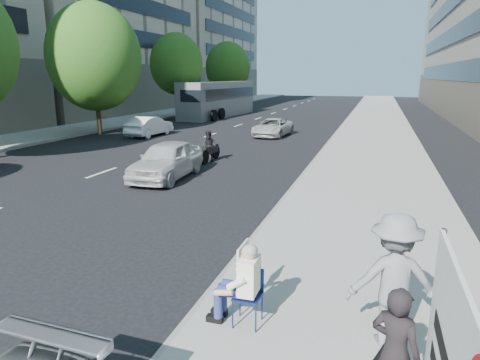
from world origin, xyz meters
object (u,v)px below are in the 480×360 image
at_px(seated_protester, 241,279).
at_px(pedestrian_woman, 395,353).
at_px(white_sedan_far, 273,127).
at_px(bus, 218,99).
at_px(white_sedan_near, 167,160).
at_px(jogger, 393,280).
at_px(motorcycle, 209,148).
at_px(white_sedan_mid, 149,126).

distance_m(seated_protester, pedestrian_woman, 2.49).
bearing_deg(pedestrian_woman, white_sedan_far, -47.26).
relative_size(white_sedan_far, bus, 0.33).
bearing_deg(white_sedan_near, pedestrian_woman, -53.69).
distance_m(jogger, white_sedan_near, 11.79).
bearing_deg(white_sedan_near, motorcycle, 82.55).
relative_size(seated_protester, motorcycle, 0.64).
bearing_deg(white_sedan_near, white_sedan_mid, 120.48).
bearing_deg(white_sedan_far, motorcycle, -90.13).
height_order(pedestrian_woman, white_sedan_near, pedestrian_woman).
distance_m(pedestrian_woman, motorcycle, 15.64).
relative_size(jogger, motorcycle, 0.94).
height_order(white_sedan_near, white_sedan_far, white_sedan_near).
xyz_separation_m(white_sedan_mid, white_sedan_far, (7.73, 2.36, -0.08)).
relative_size(seated_protester, jogger, 0.68).
height_order(jogger, white_sedan_mid, jogger).
xyz_separation_m(white_sedan_near, motorcycle, (0.34, 3.57, -0.08)).
xyz_separation_m(seated_protester, jogger, (2.16, 0.16, 0.24)).
bearing_deg(white_sedan_near, bus, 104.19).
xyz_separation_m(white_sedan_far, bus, (-8.32, 12.09, 1.07)).
bearing_deg(bus, seated_protester, -63.96).
height_order(motorcycle, bus, bus).
xyz_separation_m(seated_protester, motorcycle, (-5.48, 12.40, -0.24)).
height_order(seated_protester, white_sedan_mid, seated_protester).
relative_size(white_sedan_near, motorcycle, 2.06).
relative_size(seated_protester, white_sedan_mid, 0.33).
relative_size(pedestrian_woman, white_sedan_far, 0.38).
height_order(pedestrian_woman, motorcycle, pedestrian_woman).
height_order(jogger, white_sedan_far, jogger).
relative_size(white_sedan_near, bus, 0.34).
bearing_deg(seated_protester, pedestrian_woman, -30.18).
distance_m(pedestrian_woman, white_sedan_near, 12.85).
bearing_deg(motorcycle, bus, 116.95).
height_order(white_sedan_mid, white_sedan_far, white_sedan_mid).
xyz_separation_m(white_sedan_near, white_sedan_far, (1.11, 12.77, -0.15)).
distance_m(white_sedan_near, white_sedan_mid, 12.34).
bearing_deg(white_sedan_mid, bus, -84.36).
bearing_deg(pedestrian_woman, bus, -40.49).
bearing_deg(pedestrian_woman, seated_protester, -4.15).
distance_m(jogger, bus, 36.82).
bearing_deg(seated_protester, white_sedan_near, 123.36).
relative_size(jogger, white_sedan_far, 0.47).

